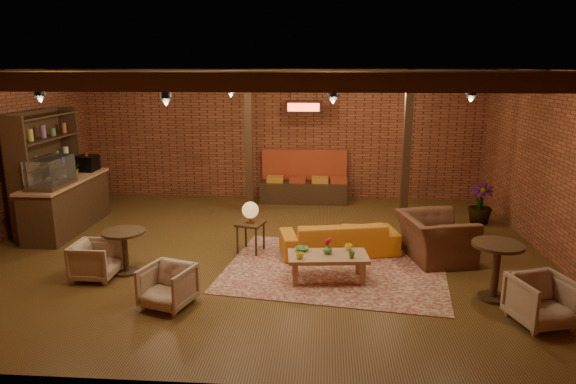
# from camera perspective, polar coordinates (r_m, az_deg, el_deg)

# --- Properties ---
(floor) EXTENTS (10.00, 10.00, 0.00)m
(floor) POSITION_cam_1_polar(r_m,az_deg,el_deg) (9.36, -2.88, -6.58)
(floor) COLOR #39230E
(floor) RESTS_ON ground
(ceiling) EXTENTS (10.00, 8.00, 0.02)m
(ceiling) POSITION_cam_1_polar(r_m,az_deg,el_deg) (8.77, -3.14, 13.41)
(ceiling) COLOR black
(ceiling) RESTS_ON wall_back
(wall_back) EXTENTS (10.00, 0.02, 3.20)m
(wall_back) POSITION_cam_1_polar(r_m,az_deg,el_deg) (12.86, -0.81, 6.40)
(wall_back) COLOR brown
(wall_back) RESTS_ON ground
(wall_front) EXTENTS (10.00, 0.02, 3.20)m
(wall_front) POSITION_cam_1_polar(r_m,az_deg,el_deg) (5.11, -8.52, -5.29)
(wall_front) COLOR brown
(wall_front) RESTS_ON ground
(wall_right) EXTENTS (0.02, 8.00, 3.20)m
(wall_right) POSITION_cam_1_polar(r_m,az_deg,el_deg) (9.68, 27.85, 2.34)
(wall_right) COLOR brown
(wall_right) RESTS_ON ground
(ceiling_beams) EXTENTS (9.80, 6.40, 0.22)m
(ceiling_beams) POSITION_cam_1_polar(r_m,az_deg,el_deg) (8.78, -3.13, 12.63)
(ceiling_beams) COLOR #322010
(ceiling_beams) RESTS_ON ceiling
(ceiling_pipe) EXTENTS (9.60, 0.12, 0.12)m
(ceiling_pipe) POSITION_cam_1_polar(r_m,az_deg,el_deg) (10.37, -1.99, 11.55)
(ceiling_pipe) COLOR black
(ceiling_pipe) RESTS_ON ceiling
(post_left) EXTENTS (0.16, 0.16, 3.20)m
(post_left) POSITION_cam_1_polar(r_m,az_deg,el_deg) (11.55, -4.38, 5.52)
(post_left) COLOR #322010
(post_left) RESTS_ON ground
(post_right) EXTENTS (0.16, 0.16, 3.20)m
(post_right) POSITION_cam_1_polar(r_m,az_deg,el_deg) (10.97, 13.06, 4.76)
(post_right) COLOR #322010
(post_right) RESTS_ON ground
(service_counter) EXTENTS (0.80, 2.50, 1.60)m
(service_counter) POSITION_cam_1_polar(r_m,az_deg,el_deg) (11.28, -23.43, 0.06)
(service_counter) COLOR #322010
(service_counter) RESTS_ON ground
(plant_counter) EXTENTS (0.35, 0.39, 0.30)m
(plant_counter) POSITION_cam_1_polar(r_m,az_deg,el_deg) (11.32, -22.72, 2.36)
(plant_counter) COLOR #337F33
(plant_counter) RESTS_ON service_counter
(shelving_hutch) EXTENTS (0.52, 2.00, 2.40)m
(shelving_hutch) POSITION_cam_1_polar(r_m,az_deg,el_deg) (11.48, -25.17, 2.15)
(shelving_hutch) COLOR #322010
(shelving_hutch) RESTS_ON ground
(banquette) EXTENTS (2.10, 0.70, 1.00)m
(banquette) POSITION_cam_1_polar(r_m,az_deg,el_deg) (12.57, 1.76, 1.13)
(banquette) COLOR #A7381B
(banquette) RESTS_ON ground
(service_sign) EXTENTS (0.86, 0.06, 0.30)m
(service_sign) POSITION_cam_1_polar(r_m,az_deg,el_deg) (11.85, 1.73, 9.41)
(service_sign) COLOR #FF3B19
(service_sign) RESTS_ON ceiling
(ceiling_spotlights) EXTENTS (6.40, 4.40, 0.28)m
(ceiling_spotlights) POSITION_cam_1_polar(r_m,az_deg,el_deg) (8.78, -3.11, 11.19)
(ceiling_spotlights) COLOR black
(ceiling_spotlights) RESTS_ON ceiling
(rug) EXTENTS (3.90, 3.19, 0.01)m
(rug) POSITION_cam_1_polar(r_m,az_deg,el_deg) (8.58, 5.24, -8.53)
(rug) COLOR maroon
(rug) RESTS_ON floor
(sofa) EXTENTS (2.17, 1.21, 0.60)m
(sofa) POSITION_cam_1_polar(r_m,az_deg,el_deg) (9.19, 5.67, -5.05)
(sofa) COLOR #C8701B
(sofa) RESTS_ON floor
(coffee_table) EXTENTS (1.28, 0.73, 0.67)m
(coffee_table) POSITION_cam_1_polar(r_m,az_deg,el_deg) (8.04, 4.36, -7.25)
(coffee_table) COLOR #916044
(coffee_table) RESTS_ON floor
(side_table_lamp) EXTENTS (0.55, 0.55, 0.93)m
(side_table_lamp) POSITION_cam_1_polar(r_m,az_deg,el_deg) (9.13, -4.21, -2.45)
(side_table_lamp) COLOR #322010
(side_table_lamp) RESTS_ON floor
(round_table_left) EXTENTS (0.68, 0.68, 0.71)m
(round_table_left) POSITION_cam_1_polar(r_m,az_deg,el_deg) (8.66, -17.70, -5.58)
(round_table_left) COLOR #322010
(round_table_left) RESTS_ON floor
(armchair_a) EXTENTS (0.60, 0.64, 0.66)m
(armchair_a) POSITION_cam_1_polar(r_m,az_deg,el_deg) (8.65, -20.63, -6.92)
(armchair_a) COLOR beige
(armchair_a) RESTS_ON floor
(armchair_b) EXTENTS (0.78, 0.76, 0.65)m
(armchair_b) POSITION_cam_1_polar(r_m,az_deg,el_deg) (7.40, -13.23, -9.93)
(armchair_b) COLOR beige
(armchair_b) RESTS_ON floor
(armchair_right) EXTENTS (1.03, 1.36, 1.07)m
(armchair_right) POSITION_cam_1_polar(r_m,az_deg,el_deg) (9.13, 16.13, -4.12)
(armchair_right) COLOR brown
(armchair_right) RESTS_ON floor
(side_table_book) EXTENTS (0.52, 0.52, 0.46)m
(side_table_book) POSITION_cam_1_polar(r_m,az_deg,el_deg) (10.17, 15.94, -3.02)
(side_table_book) COLOR #322010
(side_table_book) RESTS_ON floor
(round_table_right) EXTENTS (0.72, 0.72, 0.84)m
(round_table_right) POSITION_cam_1_polar(r_m,az_deg,el_deg) (7.90, 22.15, -7.22)
(round_table_right) COLOR #322010
(round_table_right) RESTS_ON floor
(armchair_far) EXTENTS (0.84, 0.81, 0.71)m
(armchair_far) POSITION_cam_1_polar(r_m,az_deg,el_deg) (7.48, 26.39, -10.56)
(armchair_far) COLOR beige
(armchair_far) RESTS_ON floor
(plant_tall) EXTENTS (1.70, 1.70, 2.56)m
(plant_tall) POSITION_cam_1_polar(r_m,az_deg,el_deg) (11.39, 20.95, 2.89)
(plant_tall) COLOR #4C7F4C
(plant_tall) RESTS_ON floor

